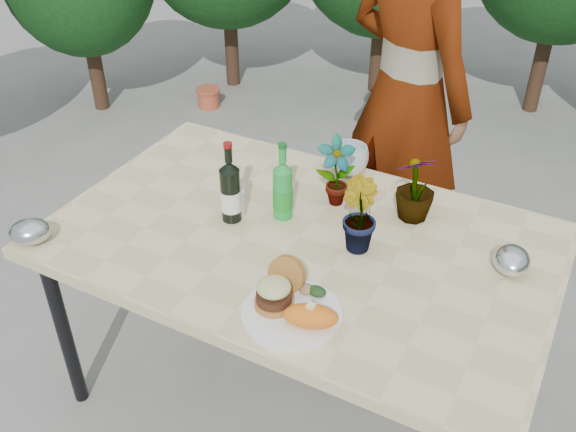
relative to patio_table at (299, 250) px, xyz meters
The scene contains 18 objects.
ground 0.69m from the patio_table, ahead, with size 80.00×80.00×0.00m, color slate.
patio_table is the anchor object (origin of this frame).
shrub_hedge 1.65m from the patio_table, 79.27° to the left, with size 6.79×5.09×2.09m.
dinner_plate 0.37m from the patio_table, 66.24° to the right, with size 0.28×0.28×0.01m, color white.
burger_stack 0.35m from the patio_table, 73.68° to the right, with size 0.11×0.16×0.11m.
sweet_potato 0.43m from the patio_table, 58.76° to the right, with size 0.15×0.08×0.06m, color orange.
grilled_veg 0.31m from the patio_table, 55.79° to the right, with size 0.08×0.05×0.03m.
wine_bottle 0.30m from the patio_table, behind, with size 0.07×0.07×0.29m.
sparkling_water 0.20m from the patio_table, 143.64° to the left, with size 0.07×0.07×0.28m.
plastic_cup 0.27m from the patio_table, behind, with size 0.07×0.07×0.10m, color silver.
seedling_left 0.29m from the patio_table, 85.55° to the left, with size 0.13×0.09×0.25m, color #21561D.
seedling_mid 0.25m from the patio_table, 12.04° to the left, with size 0.13×0.11×0.24m, color #24551D.
seedling_right 0.43m from the patio_table, 44.26° to the left, with size 0.13×0.13×0.24m, color #275E20.
blue_bowl 0.45m from the patio_table, 92.67° to the left, with size 0.14×0.14×0.11m, color silver.
foil_packet_left 0.86m from the patio_table, 150.07° to the right, with size 0.13×0.11×0.08m, color #ACAEB3.
foil_packet_right 0.66m from the patio_table, 13.00° to the left, with size 0.13×0.11×0.08m, color silver.
person 0.95m from the patio_table, 88.97° to the left, with size 0.64×0.42×1.76m, color #926149.
terracotta_pot 2.69m from the patio_table, 131.40° to the left, with size 0.17×0.17×0.14m.
Camera 1 is at (0.75, -1.48, 1.99)m, focal length 40.00 mm.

